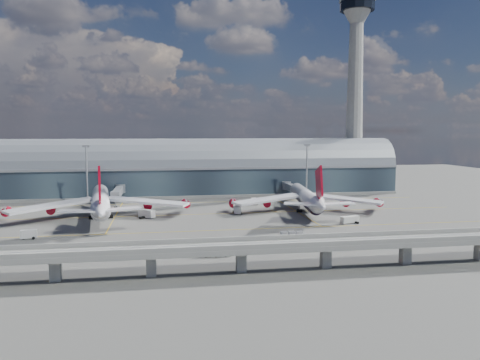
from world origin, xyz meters
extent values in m
plane|color=#474744|center=(0.00, 0.00, 0.00)|extent=(500.00, 500.00, 0.00)
cube|color=gold|center=(0.00, -10.00, 0.01)|extent=(200.00, 0.25, 0.01)
cube|color=gold|center=(0.00, 20.00, 0.01)|extent=(200.00, 0.25, 0.01)
cube|color=gold|center=(0.00, 50.00, 0.01)|extent=(200.00, 0.25, 0.01)
cube|color=gold|center=(-35.00, 30.00, 0.01)|extent=(0.25, 80.00, 0.01)
cube|color=gold|center=(35.00, 30.00, 0.01)|extent=(0.25, 80.00, 0.01)
cube|color=#212C37|center=(0.00, 78.00, 7.00)|extent=(200.00, 28.00, 14.00)
cylinder|color=gray|center=(0.00, 78.00, 14.00)|extent=(200.00, 28.00, 28.00)
cube|color=gray|center=(0.00, 64.00, 14.00)|extent=(200.00, 1.00, 1.20)
cube|color=gray|center=(0.00, 78.00, 0.60)|extent=(200.00, 30.00, 1.20)
cube|color=gray|center=(85.00, 83.00, 4.00)|extent=(18.00, 18.00, 8.00)
cone|color=gray|center=(85.00, 83.00, 45.00)|extent=(10.00, 10.00, 90.00)
cone|color=gray|center=(85.00, 83.00, 92.00)|extent=(16.00, 16.00, 8.00)
cylinder|color=black|center=(85.00, 83.00, 97.00)|extent=(18.00, 18.00, 5.00)
cylinder|color=gray|center=(85.00, 83.00, 100.00)|extent=(19.00, 19.00, 1.50)
cube|color=gray|center=(0.00, -55.00, 5.50)|extent=(220.00, 8.50, 1.20)
cube|color=gray|center=(0.00, -59.00, 6.60)|extent=(220.00, 0.40, 1.20)
cube|color=gray|center=(0.00, -51.00, 6.60)|extent=(220.00, 0.40, 1.20)
cube|color=gray|center=(0.00, -56.50, 6.15)|extent=(220.00, 0.12, 0.12)
cube|color=gray|center=(0.00, -53.50, 6.15)|extent=(220.00, 0.12, 0.12)
cube|color=gray|center=(-40.00, -55.00, 2.50)|extent=(2.20, 2.20, 5.00)
cube|color=gray|center=(-20.00, -55.00, 2.50)|extent=(2.20, 2.20, 5.00)
cube|color=gray|center=(0.00, -55.00, 2.50)|extent=(2.20, 2.20, 5.00)
cube|color=gray|center=(20.00, -55.00, 2.50)|extent=(2.20, 2.20, 5.00)
cube|color=gray|center=(40.00, -55.00, 2.50)|extent=(2.20, 2.20, 5.00)
cube|color=gray|center=(60.00, -55.00, 2.50)|extent=(2.20, 2.20, 5.00)
cylinder|color=gray|center=(-50.00, 55.00, 12.50)|extent=(0.70, 0.70, 25.00)
cube|color=gray|center=(-50.00, 55.00, 25.20)|extent=(3.00, 0.40, 1.00)
cylinder|color=gray|center=(50.00, 55.00, 12.50)|extent=(0.70, 0.70, 25.00)
cube|color=gray|center=(50.00, 55.00, 25.20)|extent=(3.00, 0.40, 1.00)
cylinder|color=white|center=(-40.16, 20.87, 6.11)|extent=(12.76, 52.61, 6.30)
cone|color=white|center=(-43.78, 49.71, 6.11)|extent=(7.23, 8.60, 6.30)
cone|color=white|center=(-36.29, -9.93, 6.89)|extent=(7.73, 12.51, 6.30)
cube|color=#A20619|center=(-36.66, -6.99, 14.67)|extent=(2.15, 11.77, 13.04)
cube|color=white|center=(-56.27, 16.86, 5.32)|extent=(30.49, 24.72, 2.55)
cube|color=white|center=(-23.56, 20.97, 5.32)|extent=(32.47, 18.66, 2.55)
cylinder|color=#A20619|center=(-57.12, 18.74, 3.54)|extent=(3.74, 5.28, 3.15)
cylinder|color=#A20619|center=(-71.66, 16.92, 3.54)|extent=(3.74, 5.28, 3.15)
cylinder|color=#A20619|center=(-23.20, 23.00, 3.54)|extent=(3.74, 5.28, 3.15)
cylinder|color=#A20619|center=(-8.66, 24.83, 3.54)|extent=(3.74, 5.28, 3.15)
cylinder|color=gray|center=(-42.45, 39.14, 1.48)|extent=(0.49, 0.49, 2.95)
cylinder|color=gray|center=(-42.79, 16.57, 1.48)|extent=(0.59, 0.59, 2.95)
cylinder|color=gray|center=(-36.54, 17.36, 1.48)|extent=(0.59, 0.59, 2.95)
cylinder|color=black|center=(-42.79, 16.57, 0.54)|extent=(2.33, 1.74, 1.48)
cylinder|color=black|center=(-36.54, 17.36, 0.54)|extent=(2.33, 1.74, 1.48)
cylinder|color=white|center=(39.12, 21.44, 5.72)|extent=(11.58, 47.18, 5.62)
cone|color=white|center=(42.50, 47.55, 5.72)|extent=(6.57, 8.41, 5.62)
cone|color=white|center=(35.49, -6.60, 6.49)|extent=(7.06, 12.25, 5.62)
cube|color=#A20619|center=(35.86, -3.72, 13.85)|extent=(2.16, 11.58, 12.83)
cube|color=white|center=(23.82, 21.46, 4.94)|extent=(30.08, 17.55, 2.40)
cube|color=white|center=(53.91, 17.57, 4.94)|extent=(28.32, 23.24, 2.40)
cylinder|color=black|center=(39.12, 21.44, 4.17)|extent=(10.13, 42.31, 4.78)
cylinder|color=#A20619|center=(23.51, 23.46, 3.20)|extent=(3.70, 5.20, 3.10)
cylinder|color=#A20619|center=(10.14, 25.19, 3.20)|extent=(3.70, 5.20, 3.10)
cylinder|color=#A20619|center=(54.72, 19.42, 3.20)|extent=(3.70, 5.20, 3.10)
cylinder|color=#A20619|center=(68.09, 17.69, 3.20)|extent=(3.70, 5.20, 3.10)
cylinder|color=gray|center=(41.24, 37.82, 1.45)|extent=(0.48, 0.48, 2.91)
cylinder|color=gray|center=(35.55, 17.99, 1.45)|extent=(0.58, 0.58, 2.91)
cylinder|color=gray|center=(41.69, 17.20, 1.45)|extent=(0.58, 0.58, 2.91)
cylinder|color=black|center=(35.55, 17.99, 0.53)|extent=(2.30, 1.71, 1.45)
cylinder|color=black|center=(41.69, 17.20, 0.53)|extent=(2.30, 1.71, 1.45)
cube|color=gray|center=(-36.66, 52.00, 5.20)|extent=(3.00, 24.00, 3.00)
cube|color=gray|center=(-36.66, 40.00, 5.20)|extent=(3.60, 3.60, 3.40)
cylinder|color=gray|center=(-36.66, 64.00, 5.20)|extent=(4.40, 4.40, 4.00)
cylinder|color=gray|center=(-36.66, 40.00, 1.70)|extent=(0.50, 0.50, 3.40)
cylinder|color=black|center=(-36.66, 40.00, 0.35)|extent=(1.40, 0.80, 0.80)
cube|color=gray|center=(42.62, 50.00, 5.20)|extent=(3.00, 28.00, 3.00)
cube|color=gray|center=(42.62, 36.00, 5.20)|extent=(3.60, 3.60, 3.40)
cylinder|color=gray|center=(42.62, 64.00, 5.20)|extent=(4.40, 4.40, 4.00)
cylinder|color=gray|center=(42.62, 36.00, 1.70)|extent=(0.50, 0.50, 3.40)
cylinder|color=black|center=(42.62, 36.00, 0.35)|extent=(1.40, 0.80, 0.80)
cube|color=beige|center=(-56.62, -12.72, 1.45)|extent=(4.82, 2.80, 2.36)
cylinder|color=black|center=(-55.19, -12.95, 0.41)|extent=(1.18, 2.37, 0.82)
cylinder|color=black|center=(-58.06, -12.48, 0.41)|extent=(1.18, 2.37, 0.82)
cube|color=beige|center=(46.30, -6.13, 1.37)|extent=(7.10, 3.98, 2.22)
cylinder|color=black|center=(48.38, -6.81, 0.38)|extent=(1.39, 2.27, 0.77)
cylinder|color=black|center=(44.22, -5.46, 0.38)|extent=(1.39, 2.27, 0.77)
cube|color=beige|center=(10.91, 19.26, 1.65)|extent=(2.74, 6.33, 2.69)
cylinder|color=black|center=(10.80, 21.24, 0.46)|extent=(2.63, 1.08, 0.93)
cylinder|color=black|center=(11.03, 17.28, 0.46)|extent=(2.63, 1.08, 0.93)
cube|color=beige|center=(21.64, 39.93, 1.51)|extent=(2.59, 4.88, 2.45)
cylinder|color=black|center=(21.50, 41.43, 0.42)|extent=(2.42, 1.06, 0.85)
cylinder|color=black|center=(21.78, 38.43, 0.42)|extent=(2.42, 1.06, 0.85)
cube|color=beige|center=(-23.23, 15.63, 1.68)|extent=(6.30, 5.98, 2.72)
cylinder|color=black|center=(-21.73, 16.97, 0.47)|extent=(2.45, 2.58, 0.94)
cylinder|color=black|center=(-24.73, 14.30, 0.47)|extent=(2.45, 2.58, 0.94)
cube|color=gray|center=(-38.30, -34.84, 0.22)|extent=(2.25, 1.67, 0.26)
cube|color=#A9A9AE|center=(-38.30, -34.84, 0.91)|extent=(1.90, 1.53, 1.30)
cube|color=gray|center=(-36.07, -34.52, 0.22)|extent=(2.25, 1.67, 0.26)
cube|color=#A9A9AE|center=(-36.07, -34.52, 0.91)|extent=(1.90, 1.53, 1.30)
cube|color=gray|center=(-33.84, -34.20, 0.22)|extent=(2.25, 1.67, 0.26)
cube|color=#A9A9AE|center=(-33.84, -34.20, 0.91)|extent=(1.90, 1.53, 1.30)
cube|color=gray|center=(-6.91, -41.09, 0.24)|extent=(2.49, 1.81, 0.29)
cube|color=#A9A9AE|center=(-6.91, -41.09, 1.02)|extent=(2.10, 1.67, 1.46)
cube|color=gray|center=(-4.40, -41.38, 0.24)|extent=(2.49, 1.81, 0.29)
cube|color=#A9A9AE|center=(-4.40, -41.38, 1.02)|extent=(2.10, 1.67, 1.46)
cube|color=gray|center=(-1.89, -41.67, 0.24)|extent=(2.49, 1.81, 0.29)
cube|color=#A9A9AE|center=(-1.89, -41.67, 1.02)|extent=(2.10, 1.67, 1.46)
cube|color=gray|center=(18.49, -22.47, 0.23)|extent=(2.36, 1.69, 0.28)
cube|color=#A9A9AE|center=(18.49, -22.47, 0.97)|extent=(1.98, 1.56, 1.39)
cube|color=gray|center=(20.89, -22.71, 0.23)|extent=(2.36, 1.69, 0.28)
cube|color=#A9A9AE|center=(20.89, -22.71, 0.97)|extent=(1.98, 1.56, 1.39)
cube|color=gray|center=(23.28, -22.95, 0.23)|extent=(2.36, 1.69, 0.28)
cube|color=#A9A9AE|center=(23.28, -22.95, 0.97)|extent=(1.98, 1.56, 1.39)
camera|label=1|loc=(-17.13, -156.72, 31.76)|focal=35.00mm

